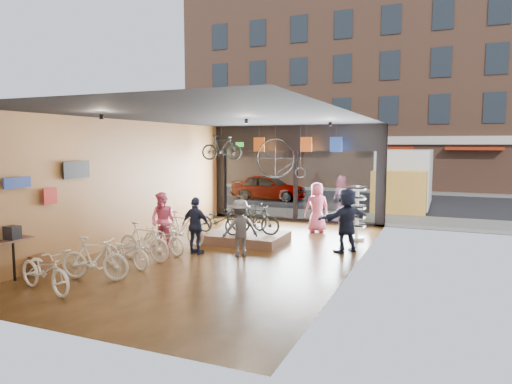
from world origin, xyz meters
The scene contains 35 objects.
ground_plane centered at (0.00, 0.00, -0.02)m, with size 7.00×12.00×0.04m, color black.
ceiling centered at (0.00, 0.00, 3.82)m, with size 7.00×12.00×0.04m, color black.
wall_left centered at (-3.52, 0.00, 1.90)m, with size 0.04×12.00×3.80m, color #9F7138.
wall_right centered at (3.52, 0.00, 1.90)m, with size 0.04×12.00×3.80m, color beige.
wall_back centered at (0.00, -6.02, 1.90)m, with size 7.00×0.04×3.80m, color beige.
storefront centered at (0.00, 6.00, 1.90)m, with size 7.00×0.26×3.80m, color black, non-canonical shape.
exit_sign centered at (-2.40, 5.88, 3.05)m, with size 0.35×0.06×0.18m, color #198C26.
street_road centered at (0.00, 15.00, -0.01)m, with size 30.00×18.00×0.02m, color black.
sidewalk_near centered at (0.00, 7.20, 0.06)m, with size 30.00×2.40×0.12m, color slate.
sidewalk_far centered at (0.00, 19.00, 0.06)m, with size 30.00×2.00×0.12m, color slate.
opposite_building centered at (0.00, 21.50, 7.00)m, with size 26.00×5.00×14.00m, color brown.
street_car centered at (-3.48, 12.00, 0.70)m, with size 1.66×4.12×1.41m, color gray.
box_truck centered at (3.70, 11.00, 1.39)m, with size 2.35×7.05×2.78m, color silver, non-canonical shape.
floor_bike_0 centered at (-2.06, -4.55, 0.46)m, with size 0.61×1.76×0.92m, color beige.
floor_bike_1 centered at (-1.71, -3.48, 0.50)m, with size 0.47×1.65×0.99m, color beige.
floor_bike_2 centered at (-1.72, -2.39, 0.41)m, with size 0.54×1.56×0.82m, color beige.
floor_bike_3 centered at (-1.74, -1.64, 0.51)m, with size 0.48×1.70×1.02m, color beige.
floor_bike_4 centered at (-1.69, -0.80, 0.43)m, with size 0.57×1.64×0.86m, color beige.
floor_bike_5 centered at (-1.83, 0.40, 0.51)m, with size 0.48×1.71×1.03m, color beige.
display_platform centered at (-0.16, 1.45, 0.15)m, with size 2.40×1.80×0.30m, color brown.
display_bike_left centered at (-0.90, 1.02, 0.72)m, with size 0.55×1.58×0.83m, color black.
display_bike_mid centered at (0.19, 1.35, 0.77)m, with size 0.44×1.56×0.94m, color black.
display_bike_right centered at (-0.43, 2.09, 0.73)m, with size 0.56×1.62×0.85m, color black.
customer_1 centered at (-2.06, -0.27, 0.83)m, with size 0.81×0.63×1.67m, color #CC4C72.
customer_2 centered at (-0.84, -0.45, 0.80)m, with size 0.94×0.39×1.60m, color #161C33.
customer_3 centered at (0.41, -0.22, 0.78)m, with size 1.01×0.58×1.56m, color #3F3F44.
customer_4 centered at (1.43, 3.95, 0.87)m, with size 0.85×0.55×1.74m, color #CC4C72.
customer_5 centered at (2.97, 1.40, 0.92)m, with size 1.71×0.54×1.84m, color #161C33.
sunglasses_rack centered at (2.95, 3.20, 0.87)m, with size 0.51×0.42×1.74m, color white, non-canonical shape.
wall_merch centered at (-3.38, -3.50, 1.30)m, with size 0.40×2.40×2.60m, color navy, non-canonical shape.
penny_farthing centered at (0.02, 4.38, 2.50)m, with size 1.82×0.06×1.46m, color black, non-canonical shape.
hung_bike centered at (-2.40, 4.20, 2.93)m, with size 0.45×1.58×0.95m, color black.
jersey_left centered at (-1.26, 5.20, 3.05)m, with size 0.45×0.03×0.55m, color #CC5919.
jersey_mid centered at (0.64, 5.20, 3.05)m, with size 0.45×0.03×0.55m, color #CC5919.
jersey_right centered at (1.78, 5.20, 3.05)m, with size 0.45×0.03×0.55m, color #1E3F99.
Camera 1 is at (5.53, -11.37, 3.06)m, focal length 32.00 mm.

